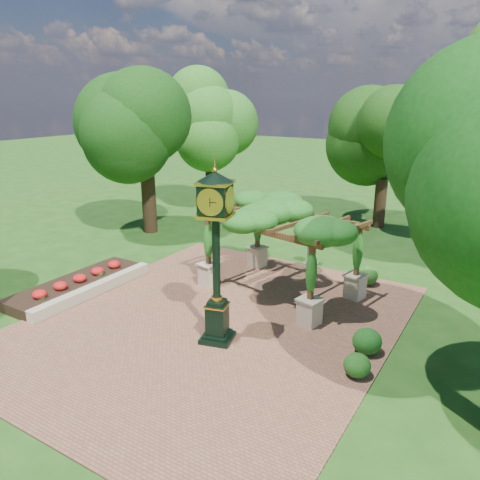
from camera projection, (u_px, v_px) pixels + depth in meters
The scene contains 13 objects.
ground at pixel (194, 336), 13.29m from camera, with size 120.00×120.00×0.00m, color #1E4714.
brick_plaza at pixel (214, 322), 14.10m from camera, with size 10.00×12.00×0.04m, color brown.
border_wall at pixel (95, 290), 15.93m from camera, with size 0.35×5.00×0.40m, color #C6B793.
flower_bed at pixel (77, 285), 16.39m from camera, with size 1.50×5.00×0.36m, color red.
pedestal_clock at pixel (216, 243), 12.17m from camera, with size 1.15×1.15×4.80m.
pergola at pixel (281, 220), 15.46m from camera, with size 5.58×4.11×3.17m.
sundial at pixel (311, 255), 18.75m from camera, with size 0.57×0.57×0.94m.
shrub_front at pixel (357, 365), 11.24m from camera, with size 0.66×0.66×0.59m, color #1F5418.
shrub_mid at pixel (367, 341), 12.24m from camera, with size 0.77×0.77×0.69m, color #184E16.
shrub_back at pixel (367, 275), 16.70m from camera, with size 0.78×0.78×0.70m, color #255819.
tree_west_near at pixel (144, 112), 21.72m from camera, with size 4.42×4.42×8.43m.
tree_west_far at pixel (210, 120), 26.53m from camera, with size 3.96×3.96×7.60m.
tree_north at pixel (386, 139), 22.95m from camera, with size 4.01×4.01×6.50m.
Camera 1 is at (7.32, -9.43, 6.56)m, focal length 35.00 mm.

